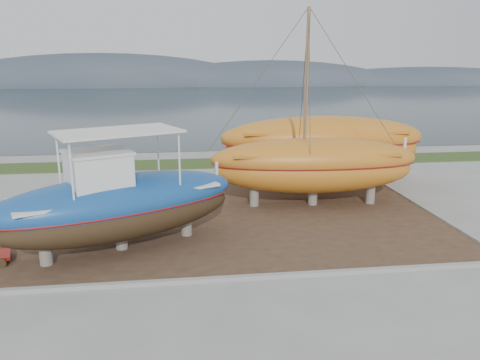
{
  "coord_description": "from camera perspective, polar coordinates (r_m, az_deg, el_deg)",
  "views": [
    {
      "loc": [
        -2.15,
        -15.71,
        6.83
      ],
      "look_at": [
        0.34,
        4.0,
        1.75
      ],
      "focal_mm": 35.0,
      "sensor_mm": 36.0,
      "label": 1
    }
  ],
  "objects": [
    {
      "name": "ground",
      "position": [
        17.27,
        0.56,
        -8.96
      ],
      "size": [
        140.0,
        140.0,
        0.0
      ],
      "primitive_type": "plane",
      "color": "gray",
      "rests_on": "ground"
    },
    {
      "name": "dirt_patch",
      "position": [
        20.97,
        -0.92,
        -4.59
      ],
      "size": [
        18.0,
        12.0,
        0.06
      ],
      "primitive_type": "cube",
      "color": "#422D1E",
      "rests_on": "ground"
    },
    {
      "name": "curb_frame",
      "position": [
        20.95,
        -0.92,
        -4.47
      ],
      "size": [
        18.6,
        12.6,
        0.15
      ],
      "primitive_type": null,
      "color": "gray",
      "rests_on": "ground"
    },
    {
      "name": "grass_strip",
      "position": [
        32.02,
        -3.18,
        2.08
      ],
      "size": [
        44.0,
        3.0,
        0.08
      ],
      "primitive_type": "cube",
      "color": "#284219",
      "rests_on": "ground"
    },
    {
      "name": "sea",
      "position": [
        86.01,
        -5.83,
        9.72
      ],
      "size": [
        260.0,
        100.0,
        0.04
      ],
      "primitive_type": null,
      "color": "#16262C",
      "rests_on": "ground"
    },
    {
      "name": "mountain_ridge",
      "position": [
        140.9,
        -6.45,
        11.48
      ],
      "size": [
        200.0,
        36.0,
        20.0
      ],
      "primitive_type": null,
      "color": "#333D49",
      "rests_on": "ground"
    },
    {
      "name": "blue_caique",
      "position": [
        17.41,
        -14.6,
        -1.34
      ],
      "size": [
        9.53,
        6.46,
        4.41
      ],
      "primitive_type": null,
      "rotation": [
        0.0,
        0.0,
        0.43
      ],
      "color": "#174A90",
      "rests_on": "dirt_patch"
    },
    {
      "name": "white_dinghy",
      "position": [
        21.62,
        -15.0,
        -2.74
      ],
      "size": [
        4.12,
        1.84,
        1.2
      ],
      "primitive_type": null,
      "rotation": [
        0.0,
        0.0,
        0.09
      ],
      "color": "silver",
      "rests_on": "dirt_patch"
    },
    {
      "name": "orange_sailboat",
      "position": [
        22.12,
        9.27,
        8.36
      ],
      "size": [
        10.03,
        3.43,
        9.07
      ],
      "primitive_type": null,
      "rotation": [
        0.0,
        0.0,
        -0.05
      ],
      "color": "#BA6D1C",
      "rests_on": "dirt_patch"
    },
    {
      "name": "orange_bare_hull",
      "position": [
        26.49,
        9.99,
        3.46
      ],
      "size": [
        11.49,
        3.78,
        3.73
      ],
      "primitive_type": null,
      "rotation": [
        0.0,
        0.0,
        -0.03
      ],
      "color": "#BA6D1C",
      "rests_on": "dirt_patch"
    }
  ]
}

